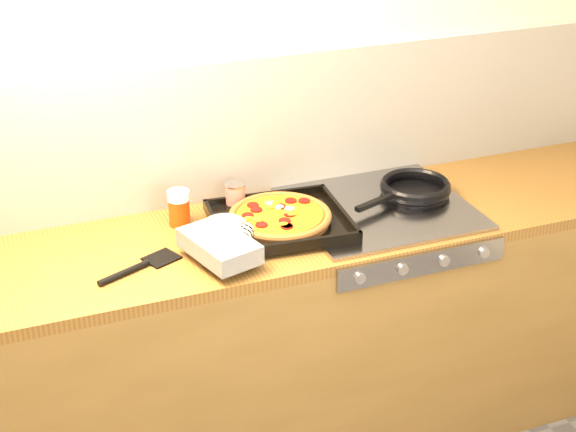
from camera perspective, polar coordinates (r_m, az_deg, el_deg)
name	(u,v)px	position (r m, az deg, el deg)	size (l,w,h in m)	color
room_shell	(229,131)	(3.06, -3.86, 5.48)	(3.20, 3.20, 3.20)	white
counter_run	(260,344)	(3.15, -1.84, -8.30)	(3.20, 0.62, 0.90)	olive
stovetop	(380,209)	(3.07, 5.97, 0.48)	(0.60, 0.56, 0.02)	gray
pizza_on_tray	(263,224)	(2.86, -1.64, -0.54)	(0.59, 0.49, 0.07)	black
frying_pan	(414,189)	(3.15, 8.16, 1.76)	(0.44, 0.32, 0.04)	black
tomato_can	(235,197)	(3.04, -3.43, 1.24)	(0.08, 0.08, 0.10)	#AD110E
juice_glass	(179,208)	(2.95, -7.06, 0.54)	(0.08, 0.08, 0.12)	red
wooden_spoon	(291,192)	(3.16, 0.17, 1.53)	(0.30, 0.05, 0.02)	tan
black_spatula	(140,267)	(2.73, -9.55, -3.25)	(0.28, 0.16, 0.02)	black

